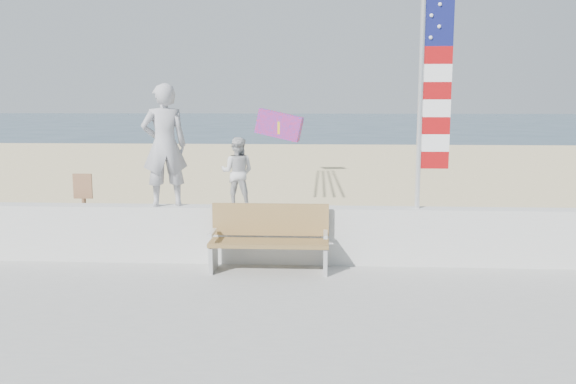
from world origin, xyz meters
name	(u,v)px	position (x,y,z in m)	size (l,w,h in m)	color
ground	(265,317)	(0.00, 0.00, 0.00)	(220.00, 220.00, 0.00)	#283E50
sand	(296,199)	(0.00, 9.00, 0.04)	(90.00, 40.00, 0.08)	beige
seawall	(276,235)	(0.00, 2.00, 0.63)	(30.00, 0.35, 0.90)	silver
adult	(164,145)	(-1.76, 2.00, 2.05)	(0.70, 0.46, 1.93)	#A5A4AA
child	(237,172)	(-0.61, 2.00, 1.63)	(0.53, 0.42, 1.10)	silver
bench	(269,237)	(-0.07, 1.55, 0.69)	(1.80, 0.57, 1.00)	olive
flag	(429,84)	(2.34, 2.00, 2.99)	(0.50, 0.08, 3.50)	white
parafoil_kite	(280,125)	(-0.13, 4.87, 2.24)	(1.01, 0.41, 0.68)	red
sign	(84,209)	(-3.27, 2.39, 0.94)	(0.32, 0.07, 1.46)	brown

